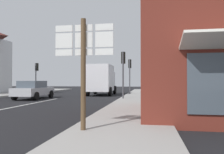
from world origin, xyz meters
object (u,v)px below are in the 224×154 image
at_px(sedan_far, 34,90).
at_px(traffic_light_near_right, 123,64).
at_px(route_sign_post, 83,62).
at_px(delivery_truck, 102,79).
at_px(traffic_light_far_left, 37,71).
at_px(traffic_light_far_right, 130,69).

relative_size(sedan_far, traffic_light_near_right, 1.15).
distance_m(sedan_far, route_sign_post, 13.19).
relative_size(delivery_truck, traffic_light_near_right, 1.36).
bearing_deg(traffic_light_far_left, route_sign_post, -58.19).
xyz_separation_m(route_sign_post, traffic_light_far_left, (-11.23, 18.10, 0.63)).
bearing_deg(traffic_light_far_left, sedan_far, -63.03).
relative_size(delivery_truck, route_sign_post, 1.58).
relative_size(traffic_light_far_left, traffic_light_near_right, 0.96).
relative_size(sedan_far, traffic_light_far_left, 1.20).
bearing_deg(traffic_light_near_right, sedan_far, -178.57).
relative_size(sedan_far, traffic_light_far_right, 1.15).
height_order(delivery_truck, traffic_light_far_right, traffic_light_far_right).
height_order(sedan_far, traffic_light_far_left, traffic_light_far_left).
distance_m(traffic_light_far_right, traffic_light_near_right, 5.89).
bearing_deg(route_sign_post, traffic_light_near_right, 90.87).
height_order(traffic_light_far_left, traffic_light_near_right, traffic_light_near_right).
bearing_deg(traffic_light_near_right, delivery_truck, 118.24).
bearing_deg(sedan_far, traffic_light_far_right, 39.60).
relative_size(delivery_truck, traffic_light_far_right, 1.37).
distance_m(traffic_light_far_left, traffic_light_near_right, 13.17).
distance_m(traffic_light_far_left, traffic_light_far_right, 11.14).
xyz_separation_m(sedan_far, traffic_light_far_left, (-3.73, 7.32, 1.87)).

